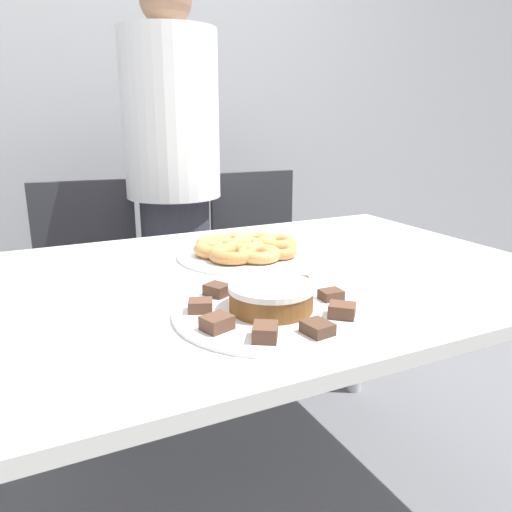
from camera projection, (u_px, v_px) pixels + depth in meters
name	position (u px, v px, depth m)	size (l,w,h in m)	color
wall_back	(111.00, 79.00, 2.47)	(8.00, 0.05, 2.60)	#A8AAAD
table	(251.00, 305.00, 1.26)	(1.51, 1.01, 0.74)	silver
person_standing	(174.00, 184.00, 2.02)	(0.38, 0.38, 1.63)	#383842
office_chair_left	(91.00, 306.00, 1.93)	(0.50, 0.50, 0.88)	black
office_chair_right	(265.00, 279.00, 2.25)	(0.46, 0.46, 0.88)	black
plate_cake	(271.00, 312.00, 0.98)	(0.39, 0.39, 0.01)	white
plate_donuts	(245.00, 255.00, 1.39)	(0.38, 0.38, 0.01)	white
frosted_cake	(271.00, 297.00, 0.98)	(0.17, 0.17, 0.05)	brown
lamington_0	(342.00, 310.00, 0.94)	(0.06, 0.06, 0.03)	brown
lamington_1	(331.00, 295.00, 1.04)	(0.05, 0.04, 0.02)	#513828
lamington_2	(297.00, 283.00, 1.10)	(0.06, 0.06, 0.03)	#513828
lamington_3	(254.00, 282.00, 1.11)	(0.06, 0.07, 0.02)	#513828
lamington_4	(217.00, 290.00, 1.06)	(0.06, 0.06, 0.02)	#513828
lamington_5	(200.00, 306.00, 0.97)	(0.06, 0.05, 0.02)	brown
lamington_6	(217.00, 323.00, 0.89)	(0.06, 0.06, 0.03)	brown
lamington_7	(265.00, 332.00, 0.85)	(0.06, 0.06, 0.03)	brown
lamington_8	(317.00, 328.00, 0.87)	(0.05, 0.06, 0.02)	#513828
donut_0	(245.00, 246.00, 1.39)	(0.11, 0.11, 0.04)	tan
donut_1	(233.00, 240.00, 1.47)	(0.12, 0.12, 0.03)	#E5AD66
donut_2	(215.00, 243.00, 1.43)	(0.11, 0.11, 0.03)	tan
donut_3	(216.00, 249.00, 1.36)	(0.12, 0.12, 0.04)	#D18E4C
donut_4	(232.00, 254.00, 1.31)	(0.13, 0.13, 0.04)	#C68447
donut_5	(259.00, 254.00, 1.32)	(0.12, 0.12, 0.03)	tan
donut_6	(278.00, 251.00, 1.35)	(0.10, 0.10, 0.03)	#C68447
donut_7	(276.00, 244.00, 1.42)	(0.12, 0.12, 0.04)	#D18E4C
donut_8	(255.00, 241.00, 1.46)	(0.13, 0.13, 0.03)	#E5AD66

